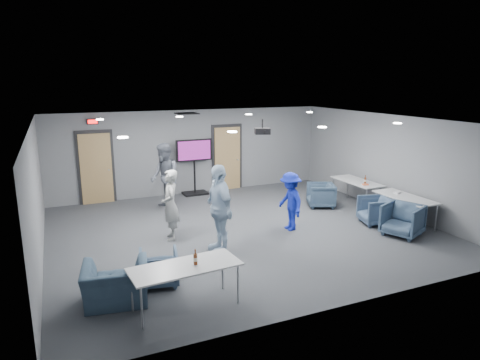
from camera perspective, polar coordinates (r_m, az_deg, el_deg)
name	(u,v)px	position (r m, az deg, el deg)	size (l,w,h in m)	color
floor	(242,230)	(10.66, 0.28, -6.69)	(9.00, 9.00, 0.00)	#383B3F
ceiling	(242,121)	(10.06, 0.29, 7.92)	(9.00, 9.00, 0.00)	silver
wall_back	(192,152)	(13.96, -6.39, 3.75)	(9.00, 0.02, 2.70)	slate
wall_front	(345,229)	(6.95, 13.84, -6.34)	(9.00, 0.02, 2.70)	slate
wall_left	(36,197)	(9.45, -25.54, -2.07)	(0.02, 8.00, 2.70)	slate
wall_right	(388,163)	(12.74, 19.14, 2.18)	(0.02, 8.00, 2.70)	slate
door_left	(96,168)	(13.41, -18.63, 1.51)	(1.06, 0.17, 2.24)	black
door_right	(227,158)	(14.36, -1.73, 2.95)	(1.06, 0.17, 2.24)	black
exit_sign	(93,122)	(13.19, -19.07, 7.38)	(0.32, 0.08, 0.16)	black
hvac_diffuser	(187,113)	(12.52, -7.10, 8.80)	(0.60, 0.60, 0.03)	black
downlights	(242,121)	(10.06, 0.29, 7.83)	(6.18, 3.78, 0.02)	white
person_a	(170,205)	(9.98, -9.26, -3.31)	(0.60, 0.39, 1.64)	gray
person_b	(165,177)	(12.19, -10.03, 0.38)	(0.93, 0.73, 1.92)	slate
person_c	(219,209)	(9.13, -2.82, -3.82)	(1.12, 0.47, 1.92)	#ACC5DE
person_d	(290,201)	(10.56, 6.71, -2.85)	(0.93, 0.54, 1.45)	#18269E
chair_right_a	(321,195)	(12.70, 10.72, -2.00)	(0.74, 0.76, 0.69)	#334558
chair_right_b	(376,211)	(11.55, 17.67, -3.91)	(0.75, 0.78, 0.71)	#3D516A
chair_right_c	(403,220)	(10.90, 20.85, -5.01)	(0.82, 0.84, 0.77)	#3B4F66
chair_front_a	(159,267)	(8.04, -10.78, -11.38)	(0.68, 0.70, 0.63)	#3E526B
chair_front_b	(116,284)	(7.55, -16.21, -13.17)	(1.05, 0.91, 0.68)	#394F64
table_right_a	(357,182)	(13.05, 15.34, -0.32)	(0.71, 1.70, 0.73)	silver
table_right_b	(405,198)	(11.68, 21.15, -2.31)	(0.70, 1.69, 0.73)	silver
table_front_left	(185,268)	(7.05, -7.33, -11.62)	(1.82, 0.88, 0.73)	silver
bottle_front	(195,259)	(7.02, -5.96, -10.42)	(0.07, 0.07, 0.26)	#5E2A10
bottle_right	(365,180)	(12.75, 16.35, -0.05)	(0.06, 0.06, 0.25)	#5E2A10
snack_box	(365,184)	(12.58, 16.38, -0.57)	(0.16, 0.11, 0.04)	#E36438
wrapper	(397,192)	(11.94, 20.22, -1.56)	(0.19, 0.13, 0.04)	silver
tv_stand	(194,163)	(13.78, -6.10, 2.21)	(1.17, 0.56, 1.79)	black
projector	(262,131)	(10.60, 3.02, 6.56)	(0.46, 0.42, 0.36)	black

